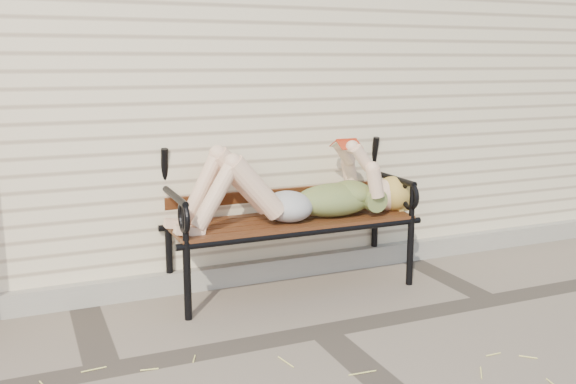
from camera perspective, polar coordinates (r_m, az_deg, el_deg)
name	(u,v)px	position (r m, az deg, el deg)	size (l,w,h in m)	color
ground	(322,331)	(3.87, 3.05, -12.24)	(80.00, 80.00, 0.00)	#75675A
house_wall	(187,67)	(6.37, -8.99, 10.90)	(8.00, 4.00, 3.00)	beige
foundation_strip	(263,270)	(4.67, -2.22, -6.97)	(8.00, 0.10, 0.15)	#A09C90
garden_bench	(286,193)	(4.44, -0.21, -0.11)	(1.82, 0.72, 1.18)	black
reading_woman	(296,191)	(4.31, 0.72, 0.07)	(1.72, 0.39, 0.54)	#093D44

